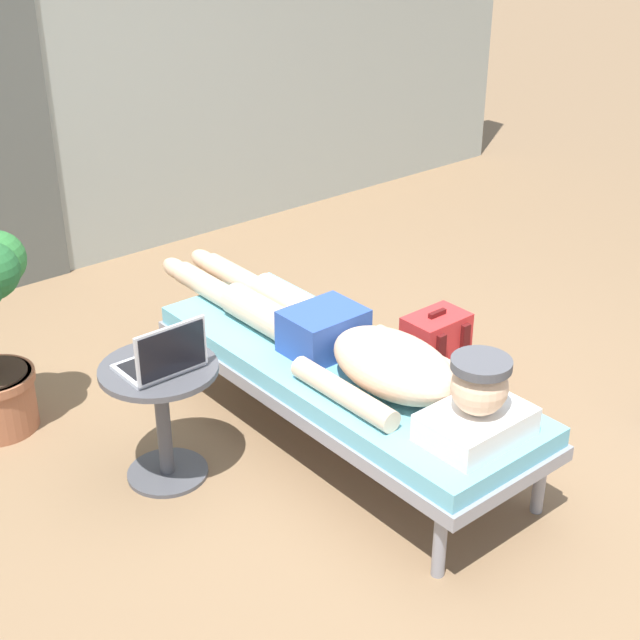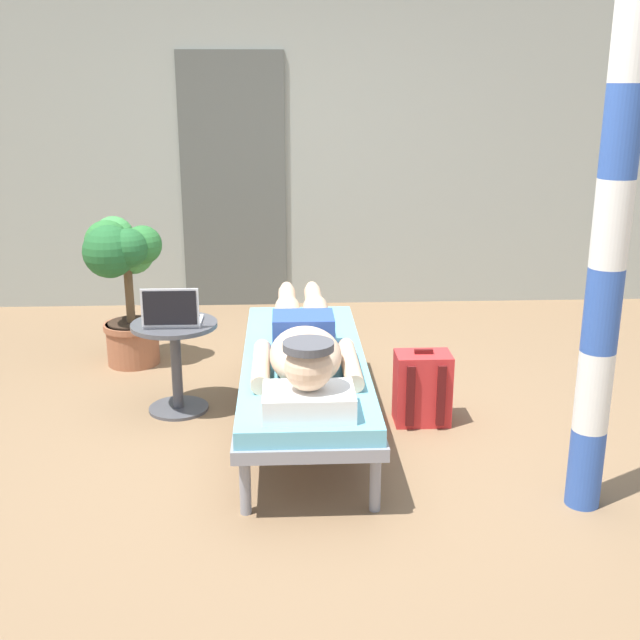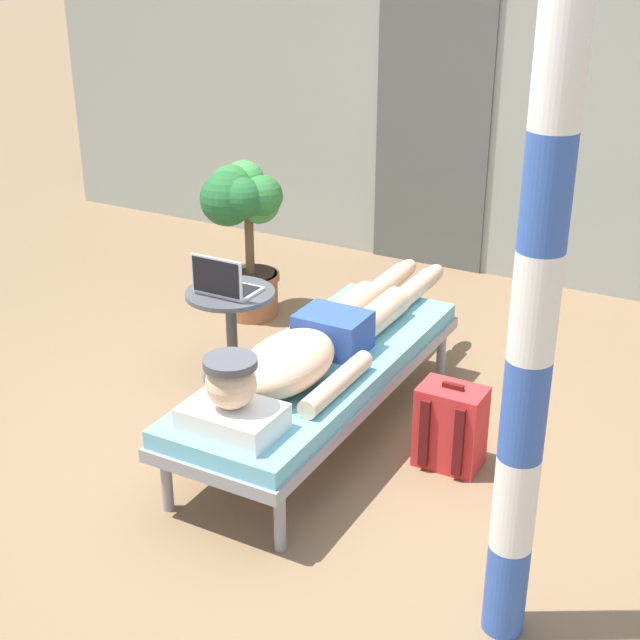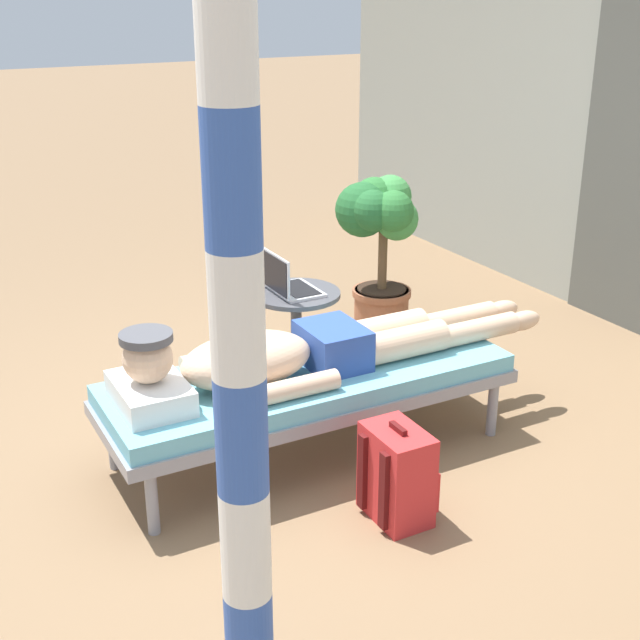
# 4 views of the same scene
# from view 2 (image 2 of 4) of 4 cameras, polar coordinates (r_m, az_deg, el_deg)

# --- Properties ---
(ground_plane) EXTENTS (40.00, 40.00, 0.00)m
(ground_plane) POSITION_cam_2_polar(r_m,az_deg,el_deg) (4.18, -1.08, -8.77)
(ground_plane) COLOR #846647
(house_wall_back) EXTENTS (7.60, 0.20, 2.70)m
(house_wall_back) POSITION_cam_2_polar(r_m,az_deg,el_deg) (6.55, -1.85, 12.91)
(house_wall_back) COLOR #999E93
(house_wall_back) RESTS_ON ground
(house_door_panel) EXTENTS (0.84, 0.03, 2.04)m
(house_door_panel) POSITION_cam_2_polar(r_m,az_deg,el_deg) (6.48, -6.28, 9.84)
(house_door_panel) COLOR #545651
(house_door_panel) RESTS_ON ground
(lounge_chair) EXTENTS (0.67, 1.91, 0.42)m
(lounge_chair) POSITION_cam_2_polar(r_m,az_deg,el_deg) (4.18, -1.13, -3.58)
(lounge_chair) COLOR gray
(lounge_chair) RESTS_ON ground
(person_reclining) EXTENTS (0.53, 2.17, 0.33)m
(person_reclining) POSITION_cam_2_polar(r_m,az_deg,el_deg) (4.05, -1.11, -1.66)
(person_reclining) COLOR white
(person_reclining) RESTS_ON lounge_chair
(side_table) EXTENTS (0.48, 0.48, 0.52)m
(side_table) POSITION_cam_2_polar(r_m,az_deg,el_deg) (4.50, -10.41, -2.23)
(side_table) COLOR #4C4C51
(side_table) RESTS_ON ground
(laptop) EXTENTS (0.31, 0.24, 0.23)m
(laptop) POSITION_cam_2_polar(r_m,az_deg,el_deg) (4.38, -10.65, 0.34)
(laptop) COLOR silver
(laptop) RESTS_ON side_table
(backpack) EXTENTS (0.30, 0.26, 0.42)m
(backpack) POSITION_cam_2_polar(r_m,az_deg,el_deg) (4.37, 7.40, -4.93)
(backpack) COLOR red
(backpack) RESTS_ON ground
(potted_plant) EXTENTS (0.49, 0.50, 0.97)m
(potted_plant) POSITION_cam_2_polar(r_m,az_deg,el_deg) (5.24, -14.10, 3.58)
(potted_plant) COLOR #9E5B3D
(potted_plant) RESTS_ON ground
(porch_post) EXTENTS (0.15, 0.15, 2.53)m
(porch_post) POSITION_cam_2_polar(r_m,az_deg,el_deg) (3.39, 20.36, 6.54)
(porch_post) COLOR #3359B2
(porch_post) RESTS_ON ground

